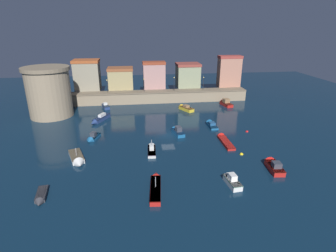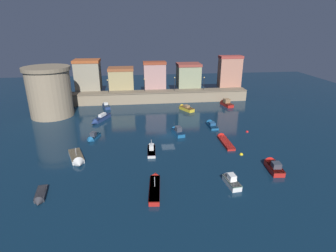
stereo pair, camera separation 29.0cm
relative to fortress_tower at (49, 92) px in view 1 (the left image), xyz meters
The scene contains 25 objects.
ground_plane 30.02m from the fortress_tower, 30.84° to the right, with size 132.40×132.40×0.00m, color #0C2338.
quay_wall 27.10m from the fortress_tower, 19.12° to the left, with size 49.02×3.92×3.03m.
old_town_backdrop 27.01m from the fortress_tower, 28.80° to the left, with size 46.43×5.97×8.94m.
fortress_tower is the anchor object (origin of this frame).
quay_lamp_0 15.04m from the fortress_tower, 35.70° to the left, with size 0.32×0.32×3.45m.
quay_lamp_1 23.56m from the fortress_tower, 21.86° to the left, with size 0.32×0.32×3.46m.
quay_lamp_2 31.22m from the fortress_tower, 16.32° to the left, with size 0.32×0.32×3.69m.
quay_lamp_3 39.08m from the fortress_tower, 12.97° to the left, with size 0.32×0.32×3.58m.
moored_boat_0 31.15m from the fortress_tower, 27.91° to the right, with size 2.39×5.01×2.00m.
moored_boat_1 13.55m from the fortress_tower, 24.56° to the right, with size 4.20×6.58×1.59m.
moored_boat_2 31.88m from the fortress_tower, ahead, with size 3.86×5.41×1.66m.
moored_boat_3 40.30m from the fortress_tower, 28.46° to the right, with size 1.45×7.38×1.34m.
moored_boat_4 43.20m from the fortress_tower, ahead, with size 2.66×5.55×2.22m.
moored_boat_5 45.80m from the fortress_tower, 46.09° to the right, with size 1.72×4.35×1.79m.
moored_boat_6 30.98m from the fortress_tower, 44.73° to the right, with size 1.56×5.50×2.65m.
moored_boat_7 26.32m from the fortress_tower, 67.43° to the right, with size 3.58×6.02×2.50m.
moored_boat_8 34.46m from the fortress_tower, 77.76° to the right, with size 1.70×4.24×1.11m.
moored_boat_9 49.39m from the fortress_tower, 37.14° to the right, with size 2.13×5.25×1.94m.
moored_boat_10 19.71m from the fortress_tower, 54.13° to the right, with size 2.48×4.34×1.65m.
moored_boat_11 36.96m from the fortress_tower, 17.33° to the right, with size 1.68×5.11×1.45m.
moored_boat_12 39.44m from the fortress_tower, 56.78° to the right, with size 1.99×7.40×2.35m.
moored_boat_13 13.74m from the fortress_tower, 23.58° to the left, with size 2.57×4.52×1.56m.
mooring_buoy_0 44.24m from the fortress_tower, 20.54° to the right, with size 0.54×0.54×0.54m, color red.
mooring_buoy_1 40.34m from the fortress_tower, 26.22° to the right, with size 0.63×0.63×0.63m, color red.
mooring_buoy_2 44.28m from the fortress_tower, 34.37° to the right, with size 0.59×0.59×0.59m, color yellow.
Camera 1 is at (-6.12, -47.87, 20.23)m, focal length 29.00 mm.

